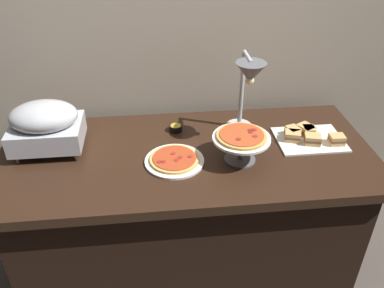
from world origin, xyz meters
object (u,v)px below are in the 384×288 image
Objects in this scene: heat_lamp at (248,79)px; sandwich_platter at (308,136)px; pizza_plate_center at (241,139)px; chafing_dish at (45,125)px; pizza_plate_front at (174,160)px; sauce_cup_near at (176,128)px.

sandwich_platter is at bearing -9.48° from heat_lamp.
heat_lamp is at bearing 72.48° from pizza_plate_center.
chafing_dish reaches higher than sandwich_platter.
pizza_plate_front is (0.62, -0.18, -0.14)m from chafing_dish.
pizza_plate_front is 4.06× the size of sauce_cup_near.
chafing_dish is 1.35m from sandwich_platter.
heat_lamp is at bearing -18.09° from sauce_cup_near.
chafing_dish is 1.02m from heat_lamp.
sandwich_platter reaches higher than pizza_plate_front.
heat_lamp is (1.01, -0.00, 0.19)m from chafing_dish.
chafing_dish is 1.24× the size of pizza_plate_center.
heat_lamp reaches higher than chafing_dish.
heat_lamp is 1.28× the size of sandwich_platter.
sauce_cup_near is (-0.35, 0.12, -0.32)m from heat_lamp.
pizza_plate_front is 0.73m from sandwich_platter.
chafing_dish is 0.96m from pizza_plate_center.
sauce_cup_near is at bearing 133.60° from pizza_plate_center.
pizza_plate_front is at bearing 177.48° from pizza_plate_center.
pizza_plate_front is at bearing -170.31° from sandwich_platter.
pizza_plate_front is at bearing -16.04° from chafing_dish.
pizza_plate_center is at bearing -2.52° from pizza_plate_front.
pizza_plate_front is 0.83× the size of sandwich_platter.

